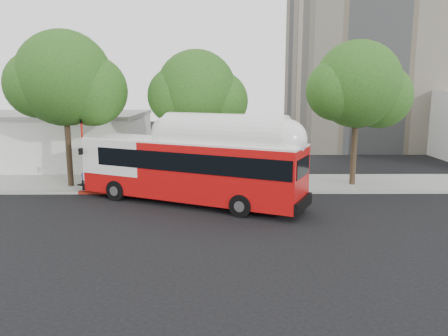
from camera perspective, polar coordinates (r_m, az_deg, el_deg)
The scene contains 10 objects.
ground at distance 22.52m, azimuth -1.75°, elevation -5.74°, with size 120.00×120.00×0.00m, color black.
sidewalk at distance 28.80m, azimuth -1.46°, elevation -1.97°, with size 60.00×5.00×0.15m, color gray.
curb_strip at distance 26.27m, azimuth -1.56°, elevation -3.19°, with size 60.00×0.30×0.15m, color gray.
red_curb_segment at distance 26.50m, azimuth -8.07°, elevation -3.17°, with size 10.00×0.32×0.16m, color maroon.
street_tree_left at distance 28.64m, azimuth -19.19°, elevation 10.55°, with size 6.67×5.80×9.74m.
street_tree_mid at distance 27.70m, azimuth -2.78°, elevation 9.69°, with size 5.75×5.00×8.62m.
street_tree_right at distance 28.89m, azimuth 17.82°, elevation 9.93°, with size 6.21×5.40×9.18m.
low_commercial_bldg at distance 38.68m, azimuth -22.53°, elevation 3.56°, with size 16.20×10.20×4.25m.
transit_bus at distance 23.79m, azimuth -4.29°, elevation -0.26°, with size 13.19×7.86×3.99m.
signal_pole at distance 27.66m, azimuth -17.92°, elevation 1.63°, with size 0.13×0.42×4.43m.
Camera 1 is at (0.51, -21.62, 6.31)m, focal length 35.00 mm.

